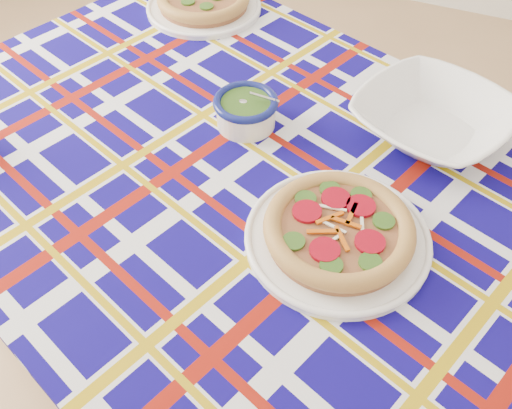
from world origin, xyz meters
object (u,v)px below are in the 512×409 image
at_px(main_focaccia_plate, 339,229).
at_px(pesto_bowl, 246,109).
at_px(dining_table, 273,215).
at_px(serving_bowl, 433,119).

relative_size(main_focaccia_plate, pesto_bowl, 2.46).
relative_size(dining_table, main_focaccia_plate, 5.69).
distance_m(main_focaccia_plate, pesto_bowl, 0.37).
distance_m(dining_table, serving_bowl, 0.40).
height_order(main_focaccia_plate, pesto_bowl, pesto_bowl).
xyz_separation_m(dining_table, pesto_bowl, (-0.13, 0.16, 0.12)).
bearing_deg(main_focaccia_plate, pesto_bowl, 140.20).
xyz_separation_m(dining_table, main_focaccia_plate, (0.16, -0.08, 0.12)).
height_order(dining_table, main_focaccia_plate, main_focaccia_plate).
relative_size(main_focaccia_plate, serving_bowl, 1.09).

